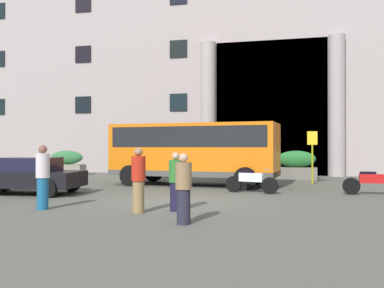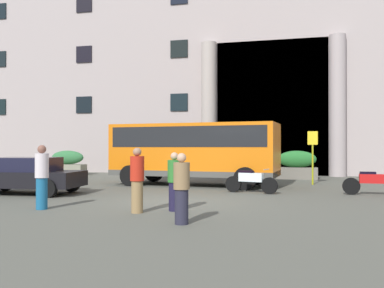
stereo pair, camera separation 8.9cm
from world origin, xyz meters
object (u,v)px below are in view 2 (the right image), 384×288
at_px(pedestrian_woman_dark_dress, 174,182).
at_px(hedge_planter_far_west, 297,165).
at_px(motorcycle_near_kerb, 372,182).
at_px(pedestrian_child_trailing, 137,180).
at_px(hedge_planter_far_east, 67,163).
at_px(parked_coupe_end, 25,175).
at_px(motorcycle_far_end, 19,176).
at_px(scooter_by_planter, 250,181).
at_px(hedge_planter_east, 150,165).
at_px(pedestrian_man_red_shirt, 42,177).
at_px(orange_minibus, 195,149).
at_px(bus_stop_sign, 313,151).
at_px(pedestrian_woman_with_bag, 182,189).

bearing_deg(pedestrian_woman_dark_dress, hedge_planter_far_west, -0.99).
height_order(motorcycle_near_kerb, pedestrian_child_trailing, pedestrian_child_trailing).
relative_size(hedge_planter_far_west, motorcycle_near_kerb, 1.01).
xyz_separation_m(hedge_planter_far_west, motorcycle_near_kerb, (2.48, -6.93, -0.26)).
xyz_separation_m(hedge_planter_far_east, parked_coupe_end, (3.81, -9.42, -0.03)).
xyz_separation_m(motorcycle_far_end, scooter_by_planter, (9.66, 0.02, -0.00)).
height_order(scooter_by_planter, pedestrian_woman_dark_dress, pedestrian_woman_dark_dress).
relative_size(hedge_planter_east, pedestrian_man_red_shirt, 0.99).
xyz_separation_m(parked_coupe_end, pedestrian_child_trailing, (5.49, -3.12, 0.16)).
relative_size(hedge_planter_east, motorcycle_far_end, 0.86).
xyz_separation_m(orange_minibus, hedge_planter_east, (-3.73, 4.75, -0.96)).
xyz_separation_m(pedestrian_man_red_shirt, pedestrian_child_trailing, (2.74, 0.03, -0.04)).
xyz_separation_m(hedge_planter_far_west, parked_coupe_end, (-9.61, -9.39, -0.04)).
distance_m(bus_stop_sign, pedestrian_woman_with_bag, 11.04).
xyz_separation_m(pedestrian_woman_dark_dress, pedestrian_man_red_shirt, (-3.58, -0.57, 0.11)).
bearing_deg(bus_stop_sign, motorcycle_near_kerb, -63.82).
distance_m(orange_minibus, parked_coupe_end, 7.05).
height_order(scooter_by_planter, pedestrian_woman_with_bag, pedestrian_woman_with_bag).
distance_m(hedge_planter_far_west, hedge_planter_far_east, 13.42).
bearing_deg(hedge_planter_far_west, motorcycle_far_end, -147.59).
xyz_separation_m(scooter_by_planter, pedestrian_woman_dark_dress, (-1.52, -4.74, 0.32)).
bearing_deg(pedestrian_child_trailing, hedge_planter_far_west, 107.13).
distance_m(orange_minibus, motorcycle_far_end, 7.54).
xyz_separation_m(orange_minibus, pedestrian_child_trailing, (0.30, -7.79, -0.77)).
bearing_deg(pedestrian_child_trailing, motorcycle_near_kerb, 75.58).
relative_size(bus_stop_sign, hedge_planter_east, 1.38).
bearing_deg(pedestrian_woman_dark_dress, bus_stop_sign, -9.84).
bearing_deg(pedestrian_woman_dark_dress, motorcycle_near_kerb, -34.46).
xyz_separation_m(hedge_planter_east, hedge_planter_far_east, (-5.27, -0.00, 0.05)).
relative_size(scooter_by_planter, pedestrian_child_trailing, 1.17).
relative_size(motorcycle_far_end, pedestrian_man_red_shirt, 1.15).
relative_size(bus_stop_sign, pedestrian_woman_with_bag, 1.53).
bearing_deg(hedge_planter_far_east, pedestrian_woman_dark_dress, -49.81).
distance_m(hedge_planter_far_east, pedestrian_woman_dark_dress, 15.72).
bearing_deg(orange_minibus, pedestrian_child_trailing, -82.40).
bearing_deg(pedestrian_woman_with_bag, scooter_by_planter, 96.57).
bearing_deg(parked_coupe_end, pedestrian_woman_with_bag, -36.40).
relative_size(orange_minibus, hedge_planter_far_east, 3.41).
relative_size(bus_stop_sign, pedestrian_man_red_shirt, 1.37).
bearing_deg(hedge_planter_far_west, hedge_planter_far_east, 179.85).
bearing_deg(scooter_by_planter, pedestrian_child_trailing, -99.14).
xyz_separation_m(motorcycle_near_kerb, pedestrian_woman_dark_dress, (-5.75, -5.04, 0.31)).
xyz_separation_m(parked_coupe_end, pedestrian_man_red_shirt, (2.76, -3.15, 0.20)).
xyz_separation_m(orange_minibus, scooter_by_planter, (2.66, -2.52, -1.16)).
bearing_deg(pedestrian_child_trailing, orange_minibus, 127.56).
bearing_deg(pedestrian_man_red_shirt, parked_coupe_end, -127.81).
bearing_deg(pedestrian_woman_dark_dress, pedestrian_man_red_shirt, 113.37).
bearing_deg(pedestrian_man_red_shirt, pedestrian_woman_with_bag, 85.17).
relative_size(motorcycle_near_kerb, motorcycle_far_end, 1.02).
bearing_deg(hedge_planter_far_west, motorcycle_near_kerb, -70.32).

